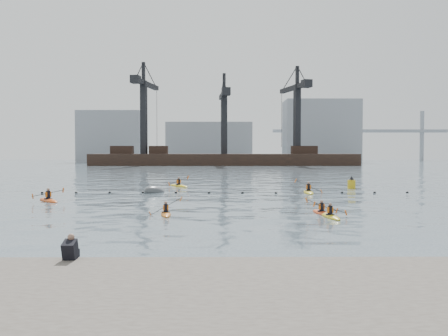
{
  "coord_description": "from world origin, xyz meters",
  "views": [
    {
      "loc": [
        -0.96,
        -20.01,
        3.76
      ],
      "look_at": [
        -0.76,
        7.45,
        2.8
      ],
      "focal_mm": 38.0,
      "sensor_mm": 36.0,
      "label": 1
    }
  ],
  "objects_px": {
    "mooring_buoy": "(155,193)",
    "nav_buoy": "(351,184)",
    "kayaker_0": "(166,213)",
    "kayaker_3": "(308,192)",
    "kayaker_4": "(322,212)",
    "kayaker_1": "(330,216)",
    "kayaker_2": "(48,200)",
    "kayaker_5": "(179,185)"
  },
  "relations": [
    {
      "from": "mooring_buoy",
      "to": "nav_buoy",
      "type": "relative_size",
      "value": 1.58
    },
    {
      "from": "kayaker_0",
      "to": "kayaker_3",
      "type": "bearing_deg",
      "value": 44.4
    },
    {
      "from": "kayaker_0",
      "to": "kayaker_4",
      "type": "xyz_separation_m",
      "value": [
        9.36,
        0.32,
        0.0
      ]
    },
    {
      "from": "kayaker_1",
      "to": "kayaker_3",
      "type": "xyz_separation_m",
      "value": [
        1.71,
        15.89,
        0.02
      ]
    },
    {
      "from": "kayaker_1",
      "to": "kayaker_2",
      "type": "xyz_separation_m",
      "value": [
        -19.3,
        8.89,
        0.02
      ]
    },
    {
      "from": "kayaker_0",
      "to": "kayaker_2",
      "type": "height_order",
      "value": "kayaker_0"
    },
    {
      "from": "nav_buoy",
      "to": "kayaker_3",
      "type": "bearing_deg",
      "value": -135.66
    },
    {
      "from": "kayaker_4",
      "to": "kayaker_5",
      "type": "bearing_deg",
      "value": -71.17
    },
    {
      "from": "kayaker_0",
      "to": "kayaker_4",
      "type": "bearing_deg",
      "value": -6.25
    },
    {
      "from": "kayaker_3",
      "to": "nav_buoy",
      "type": "height_order",
      "value": "kayaker_3"
    },
    {
      "from": "kayaker_0",
      "to": "kayaker_1",
      "type": "bearing_deg",
      "value": -15.35
    },
    {
      "from": "kayaker_0",
      "to": "mooring_buoy",
      "type": "height_order",
      "value": "kayaker_0"
    },
    {
      "from": "kayaker_1",
      "to": "kayaker_3",
      "type": "bearing_deg",
      "value": 77.7
    },
    {
      "from": "kayaker_4",
      "to": "kayaker_5",
      "type": "relative_size",
      "value": 0.88
    },
    {
      "from": "kayaker_0",
      "to": "kayaker_4",
      "type": "relative_size",
      "value": 0.96
    },
    {
      "from": "mooring_buoy",
      "to": "nav_buoy",
      "type": "bearing_deg",
      "value": 13.95
    },
    {
      "from": "kayaker_4",
      "to": "mooring_buoy",
      "type": "xyz_separation_m",
      "value": [
        -12.12,
        14.81,
        -0.09
      ]
    },
    {
      "from": "kayaker_3",
      "to": "mooring_buoy",
      "type": "bearing_deg",
      "value": -178.89
    },
    {
      "from": "kayaker_5",
      "to": "kayaker_0",
      "type": "bearing_deg",
      "value": -120.43
    },
    {
      "from": "nav_buoy",
      "to": "kayaker_2",
      "type": "bearing_deg",
      "value": -155.1
    },
    {
      "from": "kayaker_1",
      "to": "kayaker_0",
      "type": "bearing_deg",
      "value": 166.7
    },
    {
      "from": "kayaker_1",
      "to": "kayaker_2",
      "type": "bearing_deg",
      "value": 149.14
    },
    {
      "from": "mooring_buoy",
      "to": "kayaker_2",
      "type": "bearing_deg",
      "value": -133.34
    },
    {
      "from": "kayaker_3",
      "to": "mooring_buoy",
      "type": "xyz_separation_m",
      "value": [
        -14.0,
        0.43,
        -0.11
      ]
    },
    {
      "from": "kayaker_3",
      "to": "kayaker_5",
      "type": "height_order",
      "value": "kayaker_3"
    },
    {
      "from": "nav_buoy",
      "to": "mooring_buoy",
      "type": "bearing_deg",
      "value": -166.05
    },
    {
      "from": "kayaker_4",
      "to": "mooring_buoy",
      "type": "bearing_deg",
      "value": -57.15
    },
    {
      "from": "kayaker_5",
      "to": "mooring_buoy",
      "type": "height_order",
      "value": "kayaker_5"
    },
    {
      "from": "kayaker_1",
      "to": "mooring_buoy",
      "type": "bearing_deg",
      "value": 120.83
    },
    {
      "from": "kayaker_5",
      "to": "kayaker_2",
      "type": "bearing_deg",
      "value": -153.03
    },
    {
      "from": "kayaker_1",
      "to": "kayaker_4",
      "type": "xyz_separation_m",
      "value": [
        -0.17,
        1.51,
        0.0
      ]
    },
    {
      "from": "kayaker_3",
      "to": "kayaker_4",
      "type": "height_order",
      "value": "kayaker_3"
    },
    {
      "from": "kayaker_1",
      "to": "mooring_buoy",
      "type": "xyz_separation_m",
      "value": [
        -12.28,
        16.32,
        -0.09
      ]
    },
    {
      "from": "kayaker_1",
      "to": "nav_buoy",
      "type": "xyz_separation_m",
      "value": [
        7.07,
        21.13,
        0.35
      ]
    },
    {
      "from": "kayaker_4",
      "to": "nav_buoy",
      "type": "distance_m",
      "value": 20.91
    },
    {
      "from": "kayaker_3",
      "to": "mooring_buoy",
      "type": "distance_m",
      "value": 14.0
    },
    {
      "from": "kayaker_0",
      "to": "kayaker_5",
      "type": "relative_size",
      "value": 0.85
    },
    {
      "from": "kayaker_4",
      "to": "kayaker_5",
      "type": "height_order",
      "value": "kayaker_5"
    },
    {
      "from": "kayaker_5",
      "to": "mooring_buoy",
      "type": "xyz_separation_m",
      "value": [
        -1.51,
        -7.66,
        -0.11
      ]
    },
    {
      "from": "kayaker_0",
      "to": "mooring_buoy",
      "type": "bearing_deg",
      "value": 92.15
    },
    {
      "from": "kayaker_1",
      "to": "kayaker_4",
      "type": "distance_m",
      "value": 1.52
    },
    {
      "from": "kayaker_3",
      "to": "kayaker_5",
      "type": "bearing_deg",
      "value": 149.94
    }
  ]
}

